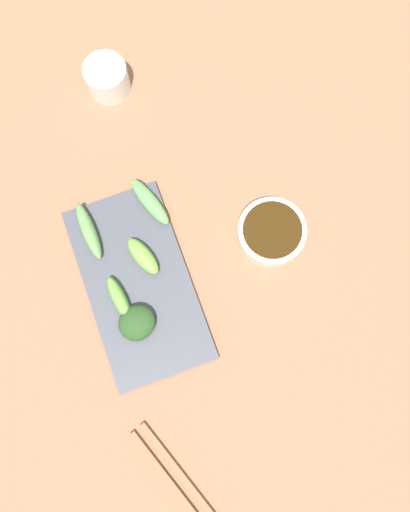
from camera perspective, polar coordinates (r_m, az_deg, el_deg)
The scene contains 10 objects.
tabletop at distance 0.82m, azimuth 0.77°, elevation -1.49°, with size 2.10×2.10×0.02m, color #94674A.
sauce_bowl at distance 0.81m, azimuth 7.54°, elevation 2.70°, with size 0.11×0.11×0.04m.
serving_plate at distance 0.80m, azimuth -7.57°, elevation -3.19°, with size 0.16×0.30×0.01m, color #474A55.
broccoli_stalk_0 at distance 0.79m, azimuth -7.05°, elevation -0.03°, with size 0.03×0.07×0.03m, color #74B744.
broccoli_stalk_1 at distance 0.78m, azimuth -9.73°, elevation -4.78°, with size 0.02×0.08×0.03m, color #6CBA45.
broccoli_leafy_2 at distance 0.78m, azimuth -7.75°, elevation -7.52°, with size 0.06×0.05×0.03m, color #284B21.
broccoli_stalk_3 at distance 0.81m, azimuth -13.08°, elevation 2.81°, with size 0.02×0.10×0.03m, color #66A055.
broccoli_stalk_4 at distance 0.81m, azimuth -6.28°, elevation 6.16°, with size 0.02×0.10×0.02m, color #62A758.
chopsticks at distance 0.81m, azimuth -2.22°, elevation -25.14°, with size 0.10×0.23×0.01m.
tea_cup at distance 0.91m, azimuth -11.06°, elevation 19.22°, with size 0.07×0.07×0.05m, color silver.
Camera 1 is at (0.06, 0.13, 0.81)m, focal length 35.18 mm.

